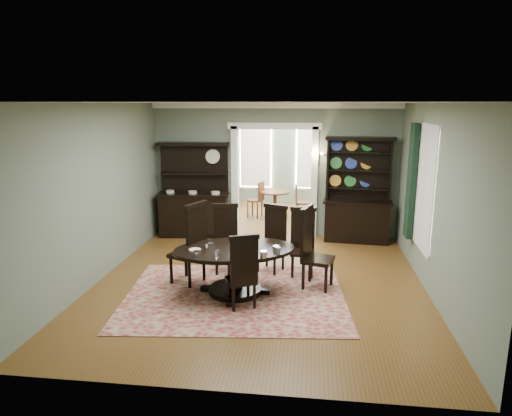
{
  "coord_description": "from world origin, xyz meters",
  "views": [
    {
      "loc": [
        0.83,
        -7.21,
        2.99
      ],
      "look_at": [
        -0.12,
        0.6,
        1.18
      ],
      "focal_mm": 32.0,
      "sensor_mm": 36.0,
      "label": 1
    }
  ],
  "objects": [
    {
      "name": "room",
      "position": [
        0.0,
        0.04,
        1.58
      ],
      "size": [
        5.51,
        6.01,
        3.01
      ],
      "color": "brown",
      "rests_on": "ground"
    },
    {
      "name": "parlor",
      "position": [
        0.0,
        5.53,
        1.52
      ],
      "size": [
        3.51,
        3.5,
        3.01
      ],
      "color": "brown",
      "rests_on": "ground"
    },
    {
      "name": "doorway_trim",
      "position": [
        0.0,
        3.0,
        1.62
      ],
      "size": [
        2.08,
        0.25,
        2.57
      ],
      "color": "white",
      "rests_on": "floor"
    },
    {
      "name": "right_window",
      "position": [
        2.69,
        0.93,
        1.6
      ],
      "size": [
        0.15,
        1.47,
        2.12
      ],
      "color": "white",
      "rests_on": "wall_right"
    },
    {
      "name": "wall_sconce",
      "position": [
        0.95,
        2.85,
        1.89
      ],
      "size": [
        0.27,
        0.21,
        0.21
      ],
      "color": "gold",
      "rests_on": "back_wall_right"
    },
    {
      "name": "rug",
      "position": [
        -0.32,
        -0.54,
        0.01
      ],
      "size": [
        3.68,
        3.02,
        0.01
      ],
      "primitive_type": "cube",
      "rotation": [
        0.0,
        0.0,
        0.1
      ],
      "color": "maroon",
      "rests_on": "floor"
    },
    {
      "name": "dining_table",
      "position": [
        -0.34,
        -0.44,
        0.53
      ],
      "size": [
        2.22,
        2.22,
        0.76
      ],
      "rotation": [
        0.0,
        0.0,
        0.29
      ],
      "color": "black",
      "rests_on": "rug"
    },
    {
      "name": "centerpiece",
      "position": [
        -0.25,
        -0.47,
        0.83
      ],
      "size": [
        1.46,
        0.94,
        0.24
      ],
      "color": "white",
      "rests_on": "dining_table"
    },
    {
      "name": "chair_far_left",
      "position": [
        -0.68,
        0.61,
        0.64
      ],
      "size": [
        0.53,
        0.51,
        1.23
      ],
      "rotation": [
        0.0,
        0.0,
        3.33
      ],
      "color": "black",
      "rests_on": "rug"
    },
    {
      "name": "chair_far_mid",
      "position": [
        0.18,
        0.71,
        0.64
      ],
      "size": [
        0.58,
        0.56,
        1.21
      ],
      "rotation": [
        0.0,
        0.0,
        2.75
      ],
      "color": "black",
      "rests_on": "rug"
    },
    {
      "name": "chair_far_right",
      "position": [
        0.71,
        0.59,
        0.63
      ],
      "size": [
        0.46,
        0.43,
        1.21
      ],
      "rotation": [
        0.0,
        0.0,
        3.16
      ],
      "color": "black",
      "rests_on": "rug"
    },
    {
      "name": "chair_end_left",
      "position": [
        -1.1,
        -0.13,
        0.74
      ],
      "size": [
        0.66,
        0.68,
        1.41
      ],
      "rotation": [
        0.0,
        0.0,
        1.16
      ],
      "color": "black",
      "rests_on": "rug"
    },
    {
      "name": "chair_end_right",
      "position": [
        0.87,
        -0.01,
        0.72
      ],
      "size": [
        0.6,
        0.62,
        1.37
      ],
      "rotation": [
        0.0,
        0.0,
        -1.85
      ],
      "color": "black",
      "rests_on": "rug"
    },
    {
      "name": "chair_near",
      "position": [
        -0.13,
        -0.99,
        0.61
      ],
      "size": [
        0.56,
        0.55,
        1.16
      ],
      "rotation": [
        0.0,
        0.0,
        0.43
      ],
      "color": "black",
      "rests_on": "rug"
    },
    {
      "name": "sideboard",
      "position": [
        -1.82,
        2.75,
        0.75
      ],
      "size": [
        1.67,
        0.74,
        2.14
      ],
      "rotation": [
        0.0,
        0.0,
        0.1
      ],
      "color": "black",
      "rests_on": "floor"
    },
    {
      "name": "welsh_dresser",
      "position": [
        1.85,
        2.75,
        0.83
      ],
      "size": [
        1.51,
        0.67,
        2.29
      ],
      "rotation": [
        0.0,
        0.0,
        -0.09
      ],
      "color": "black",
      "rests_on": "floor"
    },
    {
      "name": "parlor_table",
      "position": [
        -0.1,
        4.59,
        0.47
      ],
      "size": [
        0.78,
        0.78,
        0.72
      ],
      "color": "#5B2D1A",
      "rests_on": "parlor_floor"
    },
    {
      "name": "parlor_chair_left",
      "position": [
        -0.58,
        4.6,
        0.52
      ],
      "size": [
        0.45,
        0.44,
        0.97
      ],
      "rotation": [
        0.0,
        0.0,
        1.25
      ],
      "color": "#5B2D1A",
      "rests_on": "parlor_floor"
    },
    {
      "name": "parlor_chair_right",
      "position": [
        0.56,
        4.61,
        0.48
      ],
      "size": [
        0.39,
        0.38,
        0.9
      ],
      "rotation": [
        0.0,
        0.0,
        -1.46
      ],
      "color": "#5B2D1A",
      "rests_on": "parlor_floor"
    }
  ]
}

